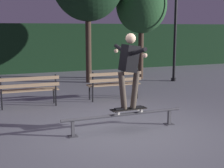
{
  "coord_description": "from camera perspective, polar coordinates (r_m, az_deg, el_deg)",
  "views": [
    {
      "loc": [
        -2.66,
        -5.87,
        2.11
      ],
      "look_at": [
        0.05,
        0.87,
        0.85
      ],
      "focal_mm": 51.8,
      "sensor_mm": 36.0,
      "label": 1
    }
  ],
  "objects": [
    {
      "name": "skateboarder",
      "position": [
        6.6,
        3.05,
        3.44
      ],
      "size": [
        0.62,
        1.41,
        1.56
      ],
      "color": "black",
      "rests_on": "skateboard"
    },
    {
      "name": "ground_plane",
      "position": [
        6.78,
        2.35,
        -8.3
      ],
      "size": [
        90.0,
        90.0,
        0.0
      ],
      "primitive_type": "plane",
      "color": "slate"
    },
    {
      "name": "hedge_backdrop",
      "position": [
        16.35,
        -12.59,
        6.28
      ],
      "size": [
        24.0,
        1.2,
        2.33
      ],
      "primitive_type": "cube",
      "color": "black",
      "rests_on": "ground"
    },
    {
      "name": "grind_rail",
      "position": [
        6.76,
        2.12,
        -5.83
      ],
      "size": [
        2.68,
        0.18,
        0.37
      ],
      "color": "#47474C",
      "rests_on": "ground"
    },
    {
      "name": "park_bench_leftmost",
      "position": [
        8.93,
        -14.49,
        -0.64
      ],
      "size": [
        1.61,
        0.47,
        0.88
      ],
      "color": "black",
      "rests_on": "ground"
    },
    {
      "name": "tree_far_right",
      "position": [
        13.64,
        5.23,
        13.64
      ],
      "size": [
        2.09,
        2.09,
        4.19
      ],
      "color": "#3D2D23",
      "rests_on": "ground"
    },
    {
      "name": "lamp_post_right",
      "position": [
        13.16,
        11.16,
        11.26
      ],
      "size": [
        0.32,
        0.32,
        3.9
      ],
      "color": "black",
      "rests_on": "ground"
    },
    {
      "name": "skateboard",
      "position": [
        6.76,
        2.96,
        -4.47
      ],
      "size": [
        0.78,
        0.22,
        0.09
      ],
      "color": "black",
      "rests_on": "grind_rail"
    },
    {
      "name": "park_bench_left_center",
      "position": [
        9.56,
        0.45,
        0.35
      ],
      "size": [
        1.61,
        0.47,
        0.88
      ],
      "color": "black",
      "rests_on": "ground"
    }
  ]
}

